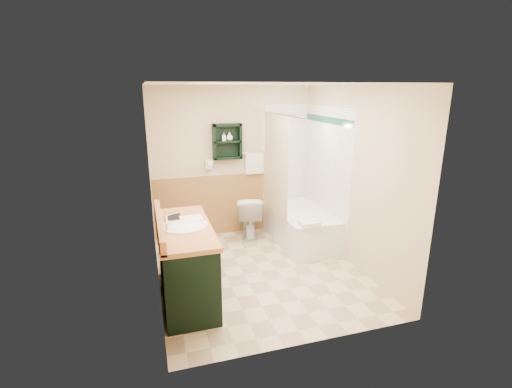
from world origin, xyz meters
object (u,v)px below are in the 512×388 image
Objects in this scene: bathtub at (301,225)px; vanity_book at (166,210)px; hair_dryer at (209,164)px; soap_bottle_b at (230,137)px; vanity at (186,262)px; soap_bottle_a at (224,139)px; toilet at (248,217)px; wall_shelf at (227,142)px.

vanity_book is at bearing -157.46° from bathtub.
bathtub is at bearing -25.35° from hair_dryer.
vanity is at bearing -118.20° from soap_bottle_b.
soap_bottle_b is at bearing 0.00° from soap_bottle_a.
vanity is at bearing 63.54° from toilet.
bathtub is (1.03, -0.60, -1.29)m from wall_shelf.
bathtub is at bearing -29.04° from soap_bottle_a.
toilet is at bearing 37.43° from vanity_book.
vanity is 1.94m from toilet.
toilet is 1.31m from soap_bottle_b.
hair_dryer is 1.06m from toilet.
wall_shelf is 0.07m from soap_bottle_a.
vanity_book is 1.84× the size of soap_bottle_a.
soap_bottle_b is at bearing 61.80° from vanity.
wall_shelf is 4.31× the size of soap_bottle_b.
soap_bottle_a reaches higher than vanity.
soap_bottle_b is (-0.24, 0.20, 1.27)m from toilet.
wall_shelf is at bearing 62.84° from vanity.
bathtub is at bearing -31.19° from soap_bottle_b.
toilet is at bearing -30.41° from soap_bottle_a.
wall_shelf reaches higher than hair_dryer.
wall_shelf is at bearing 172.42° from soap_bottle_b.
hair_dryer is 0.16× the size of bathtub.
vanity_book reaches higher than toilet.
hair_dryer is at bearing 175.24° from wall_shelf.
vanity_book is 1.93m from soap_bottle_b.
vanity_book is (-1.34, -1.27, 0.65)m from toilet.
bathtub is 0.85m from toilet.
toilet reaches higher than bathtub.
bathtub is at bearing -30.46° from wall_shelf.
soap_bottle_a is (0.25, -0.03, 0.39)m from hair_dryer.
soap_bottle_a is at bearing -6.89° from hair_dryer.
hair_dryer is 1.74m from bathtub.
wall_shelf is 1.75m from bathtub.
wall_shelf is 0.08m from soap_bottle_b.
vanity is 6.09× the size of vanity_book.
soap_bottle_a is (-0.33, 0.20, 1.25)m from toilet.
soap_bottle_a is at bearing 49.46° from vanity_book.
hair_dryer is 1.93× the size of soap_bottle_a.
toilet is (0.58, -0.23, -0.85)m from hair_dryer.
wall_shelf is 0.46m from hair_dryer.
wall_shelf reaches higher than soap_bottle_b.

